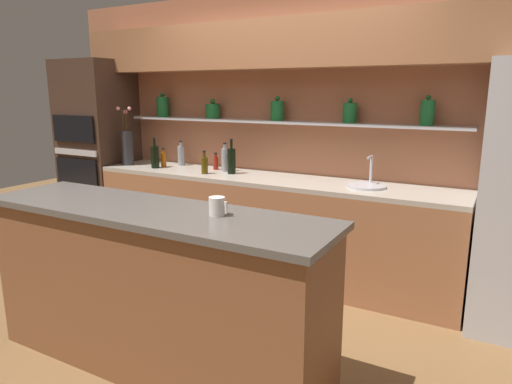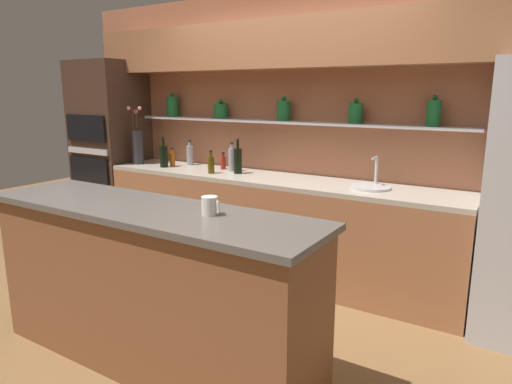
% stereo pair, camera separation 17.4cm
% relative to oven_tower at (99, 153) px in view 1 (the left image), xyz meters
% --- Properties ---
extents(ground_plane, '(12.00, 12.00, 0.00)m').
position_rel_oven_tower_xyz_m(ground_plane, '(2.24, -1.24, -1.01)').
color(ground_plane, brown).
extents(back_wall_unit, '(5.20, 0.44, 2.60)m').
position_rel_oven_tower_xyz_m(back_wall_unit, '(2.24, 0.29, 0.54)').
color(back_wall_unit, '#A86647').
rests_on(back_wall_unit, ground_plane).
extents(back_counter_unit, '(3.49, 0.62, 0.92)m').
position_rel_oven_tower_xyz_m(back_counter_unit, '(2.13, 0.00, -0.55)').
color(back_counter_unit, '#99603D').
rests_on(back_counter_unit, ground_plane).
extents(island_counter, '(2.26, 0.61, 1.02)m').
position_rel_oven_tower_xyz_m(island_counter, '(2.24, -1.67, -0.50)').
color(island_counter, brown).
rests_on(island_counter, ground_plane).
extents(oven_tower, '(0.72, 0.64, 2.02)m').
position_rel_oven_tower_xyz_m(oven_tower, '(0.00, 0.00, 0.00)').
color(oven_tower, '#3D281E').
rests_on(oven_tower, ground_plane).
extents(flower_vase, '(0.12, 0.14, 0.62)m').
position_rel_oven_tower_xyz_m(flower_vase, '(0.51, -0.07, 0.11)').
color(flower_vase, '#2D2D33').
rests_on(flower_vase, back_counter_unit).
extents(sink_fixture, '(0.32, 0.32, 0.25)m').
position_rel_oven_tower_xyz_m(sink_fixture, '(3.06, 0.01, -0.07)').
color(sink_fixture, '#B7B7BC').
rests_on(sink_fixture, back_counter_unit).
extents(bottle_spirit_0, '(0.07, 0.07, 0.26)m').
position_rel_oven_tower_xyz_m(bottle_spirit_0, '(1.03, 0.18, 0.02)').
color(bottle_spirit_0, gray).
rests_on(bottle_spirit_0, back_counter_unit).
extents(bottle_spirit_1, '(0.07, 0.07, 0.28)m').
position_rel_oven_tower_xyz_m(bottle_spirit_1, '(1.64, 0.09, 0.03)').
color(bottle_spirit_1, gray).
rests_on(bottle_spirit_1, back_counter_unit).
extents(bottle_wine_2, '(0.08, 0.08, 0.33)m').
position_rel_oven_tower_xyz_m(bottle_wine_2, '(1.76, 0.01, 0.04)').
color(bottle_wine_2, black).
rests_on(bottle_wine_2, back_counter_unit).
extents(bottle_sauce_3, '(0.05, 0.05, 0.19)m').
position_rel_oven_tower_xyz_m(bottle_sauce_3, '(0.93, 0.01, -0.01)').
color(bottle_sauce_3, '#9E4C0A').
rests_on(bottle_sauce_3, back_counter_unit).
extents(bottle_oil_4, '(0.06, 0.06, 0.22)m').
position_rel_oven_tower_xyz_m(bottle_oil_4, '(1.54, -0.12, -0.00)').
color(bottle_oil_4, '#47380A').
rests_on(bottle_oil_4, back_counter_unit).
extents(bottle_wine_5, '(0.08, 0.08, 0.32)m').
position_rel_oven_tower_xyz_m(bottle_wine_5, '(0.90, -0.09, 0.03)').
color(bottle_wine_5, black).
rests_on(bottle_wine_5, back_counter_unit).
extents(bottle_sauce_6, '(0.05, 0.05, 0.17)m').
position_rel_oven_tower_xyz_m(bottle_sauce_6, '(1.50, 0.13, -0.02)').
color(bottle_sauce_6, maroon).
rests_on(bottle_sauce_6, back_counter_unit).
extents(coffee_mug, '(0.11, 0.09, 0.10)m').
position_rel_oven_tower_xyz_m(coffee_mug, '(2.68, -1.61, 0.06)').
color(coffee_mug, silver).
rests_on(coffee_mug, island_counter).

